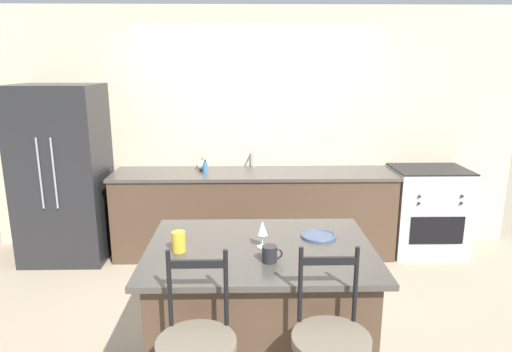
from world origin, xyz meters
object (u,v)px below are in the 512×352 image
oven_range (427,210)px  tumbler_cup (179,242)px  wine_glass (262,229)px  refrigerator (63,174)px  soap_bottle (205,168)px  coffee_mug (270,254)px  pumpkin_decoration (203,165)px  dinner_plate (319,236)px

oven_range → tumbler_cup: size_ratio=7.53×
wine_glass → tumbler_cup: bearing=-173.5°
tumbler_cup → refrigerator: bearing=125.8°
wine_glass → soap_bottle: wine_glass is taller
coffee_mug → pumpkin_decoration: pumpkin_decoration is taller
refrigerator → tumbler_cup: size_ratio=14.67×
dinner_plate → refrigerator: bearing=141.9°
oven_range → pumpkin_decoration: 2.57m
pumpkin_decoration → soap_bottle: 0.17m
refrigerator → oven_range: bearing=0.9°
tumbler_cup → soap_bottle: bearing=90.7°
oven_range → tumbler_cup: tumbler_cup is taller
coffee_mug → tumbler_cup: tumbler_cup is taller
refrigerator → pumpkin_decoration: bearing=6.4°
dinner_plate → tumbler_cup: size_ratio=1.84×
wine_glass → pumpkin_decoration: (-0.59, 2.24, -0.08)m
coffee_mug → dinner_plate: bearing=48.0°
pumpkin_decoration → wine_glass: bearing=-75.3°
pumpkin_decoration → coffee_mug: bearing=-75.7°
refrigerator → soap_bottle: refrigerator is taller
dinner_plate → coffee_mug: bearing=-132.0°
refrigerator → tumbler_cup: (1.54, -2.14, 0.08)m
refrigerator → coffee_mug: 3.12m
wine_glass → tumbler_cup: size_ratio=1.36×
wine_glass → soap_bottle: 2.15m
tumbler_cup → pumpkin_decoration: 2.30m
oven_range → pumpkin_decoration: (-2.51, 0.10, 0.51)m
coffee_mug → tumbler_cup: 0.58m
oven_range → coffee_mug: (-1.89, -2.36, 0.52)m
refrigerator → oven_range: 4.01m
refrigerator → soap_bottle: bearing=0.1°
refrigerator → coffee_mug: bearing=-47.6°
pumpkin_decoration → oven_range: bearing=-2.4°
oven_range → dinner_plate: 2.55m
wine_glass → soap_bottle: (-0.54, 2.08, -0.08)m
wine_glass → refrigerator: bearing=134.8°
dinner_plate → wine_glass: (-0.38, -0.16, 0.11)m
oven_range → soap_bottle: 2.52m
wine_glass → oven_range: bearing=48.1°
dinner_plate → wine_glass: bearing=-157.3°
oven_range → wine_glass: wine_glass is taller
tumbler_cup → soap_bottle: soap_bottle is taller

